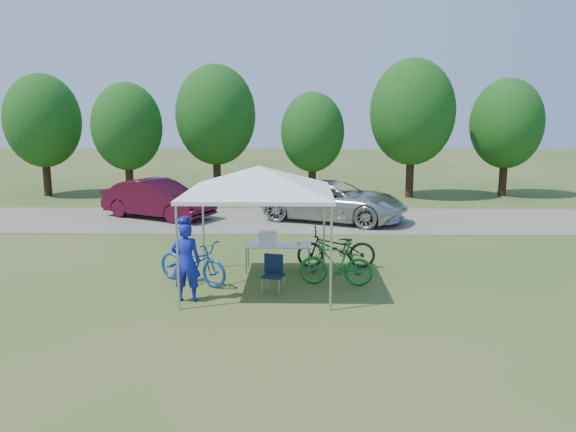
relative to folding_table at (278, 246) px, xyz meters
name	(u,v)px	position (x,y,z in m)	size (l,w,h in m)	color
ground	(260,287)	(-0.36, -1.34, -0.62)	(100.00, 100.00, 0.00)	#2D5119
gravel_strip	(275,220)	(-0.36, 6.66, -0.61)	(24.00, 5.00, 0.02)	gray
canopy	(259,169)	(-0.36, -1.34, 2.03)	(4.53, 4.53, 3.00)	#A5A5AA
treeline	(274,120)	(-0.66, 12.70, 2.91)	(24.89, 4.28, 6.30)	#382314
folding_table	(278,246)	(0.00, 0.00, 0.00)	(1.63, 0.68, 0.67)	white
folding_chair	(273,270)	(-0.04, -1.70, -0.14)	(0.52, 0.54, 0.83)	#0E1C33
cooler	(268,238)	(-0.25, 0.00, 0.21)	(0.45, 0.31, 0.33)	white
ice_cream_cup	(299,244)	(0.51, -0.05, 0.08)	(0.08, 0.08, 0.06)	yellow
cyclist	(186,262)	(-1.81, -2.31, 0.21)	(0.61, 0.40, 1.67)	#1620B6
bike_blue	(193,262)	(-1.92, -1.08, -0.12)	(0.67, 1.92, 1.01)	#1347AA
bike_green	(336,263)	(1.35, -1.15, -0.12)	(0.47, 1.68, 1.01)	#1B7C28
bike_dark	(336,248)	(1.45, 0.26, -0.11)	(0.68, 1.96, 1.03)	black
minivan	(335,201)	(1.80, 6.53, 0.12)	(2.39, 5.18, 1.44)	beige
sedan	(158,199)	(-4.72, 7.01, 0.11)	(1.50, 4.31, 1.42)	#4C0C21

